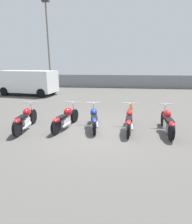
# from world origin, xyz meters

# --- Properties ---
(ground_plane) EXTENTS (60.00, 60.00, 0.00)m
(ground_plane) POSITION_xyz_m (0.00, 0.00, 0.00)
(ground_plane) COLOR #514F4C
(fence_back) EXTENTS (40.00, 0.04, 1.39)m
(fence_back) POSITION_xyz_m (0.00, 13.10, 0.69)
(fence_back) COLOR gray
(fence_back) RESTS_ON ground_plane
(light_pole_left) EXTENTS (0.70, 0.35, 8.58)m
(light_pole_left) POSITION_xyz_m (-6.37, 11.99, 4.99)
(light_pole_left) COLOR slate
(light_pole_left) RESTS_ON ground_plane
(motorcycle_slot_0) EXTENTS (0.61, 2.06, 0.99)m
(motorcycle_slot_0) POSITION_xyz_m (-2.71, -0.33, 0.42)
(motorcycle_slot_0) COLOR black
(motorcycle_slot_0) RESTS_ON ground_plane
(motorcycle_slot_1) EXTENTS (0.80, 2.07, 0.95)m
(motorcycle_slot_1) POSITION_xyz_m (-1.20, 0.05, 0.41)
(motorcycle_slot_1) COLOR black
(motorcycle_slot_1) RESTS_ON ground_plane
(motorcycle_slot_2) EXTENTS (0.63, 1.94, 0.95)m
(motorcycle_slot_2) POSITION_xyz_m (-0.07, 0.14, 0.41)
(motorcycle_slot_2) COLOR black
(motorcycle_slot_2) RESTS_ON ground_plane
(motorcycle_slot_3) EXTENTS (0.61, 2.07, 0.97)m
(motorcycle_slot_3) POSITION_xyz_m (1.31, 0.03, 0.39)
(motorcycle_slot_3) COLOR black
(motorcycle_slot_3) RESTS_ON ground_plane
(motorcycle_slot_4) EXTENTS (0.59, 2.11, 0.98)m
(motorcycle_slot_4) POSITION_xyz_m (2.72, 0.02, 0.42)
(motorcycle_slot_4) COLOR black
(motorcycle_slot_4) RESTS_ON ground_plane
(parked_van) EXTENTS (4.82, 2.60, 2.00)m
(parked_van) POSITION_xyz_m (-6.57, 7.51, 1.12)
(parked_van) COLOR white
(parked_van) RESTS_ON ground_plane
(traffic_cone_far) EXTENTS (0.29, 0.29, 0.52)m
(traffic_cone_far) POSITION_xyz_m (1.62, 3.37, 0.26)
(traffic_cone_far) COLOR orange
(traffic_cone_far) RESTS_ON ground_plane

